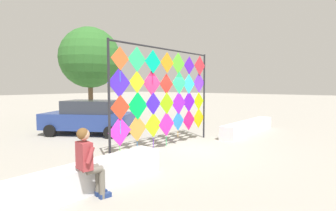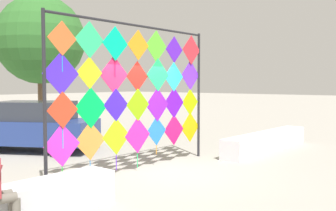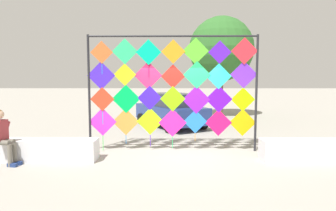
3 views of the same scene
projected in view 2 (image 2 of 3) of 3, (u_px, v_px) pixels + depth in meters
ground at (164, 174)px, 9.16m from camera, size 120.00×120.00×0.00m
plaza_ledge_right at (267, 141)px, 12.32m from camera, size 4.51×0.62×0.57m
kite_display_rack at (137, 87)px, 9.35m from camera, size 5.08×0.07×3.47m
parked_car at (32, 126)px, 12.22m from camera, size 3.44×4.25×1.53m
tree_broadleaf at (37, 40)px, 16.75m from camera, size 3.71×3.71×5.75m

